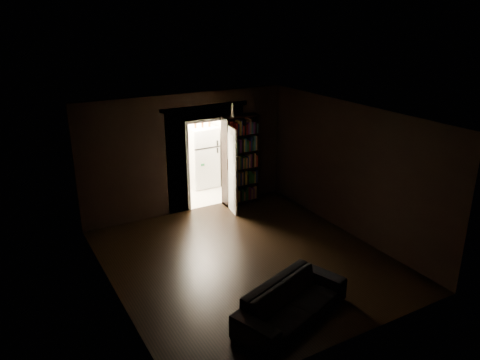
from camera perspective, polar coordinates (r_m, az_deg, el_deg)
The scene contains 9 objects.
ground at distance 9.14m, azimuth 0.79°, elevation -9.67°, with size 5.50×5.50×0.00m, color black.
room_walls at distance 9.32m, azimuth -2.55°, elevation 2.23°, with size 5.02×5.61×2.84m.
kitchen_alcove at distance 12.10m, azimuth -6.45°, elevation 3.96°, with size 2.20×1.80×2.60m.
sofa at distance 7.42m, azimuth 6.34°, elevation -13.97°, with size 2.02×0.87×0.78m, color black.
bookshelf at distance 11.34m, azimuth 0.08°, elevation 2.42°, with size 0.90×0.32×2.20m, color black.
refrigerator at distance 12.62m, azimuth -4.64°, elevation 2.87°, with size 0.74×0.68×1.65m, color silver.
door at distance 10.97m, azimuth -1.22°, elevation 1.39°, with size 0.85×0.05×2.05m, color white.
figurine at distance 10.89m, azimuth -0.94°, elevation 8.51°, with size 0.11×0.11×0.32m, color white.
bottles at distance 12.27m, azimuth -4.61°, elevation 7.01°, with size 0.65×0.08×0.26m, color black.
Camera 1 is at (-4.04, -6.84, 4.52)m, focal length 35.00 mm.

